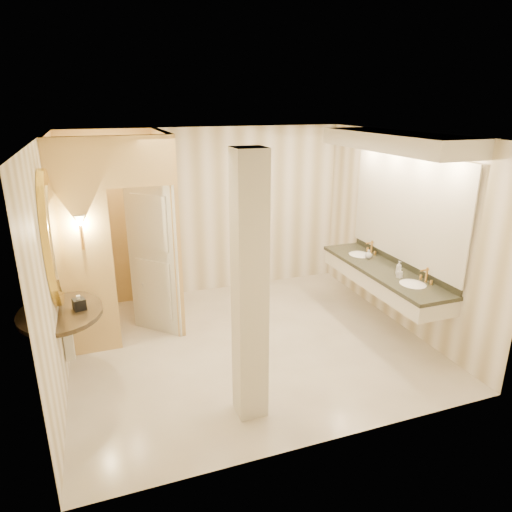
{
  "coord_description": "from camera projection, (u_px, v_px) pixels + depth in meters",
  "views": [
    {
      "loc": [
        -1.73,
        -5.11,
        3.07
      ],
      "look_at": [
        0.17,
        0.2,
        1.15
      ],
      "focal_mm": 32.0,
      "sensor_mm": 36.0,
      "label": 1
    }
  ],
  "objects": [
    {
      "name": "wall_sconce",
      "position": [
        80.0,
        223.0,
        5.31
      ],
      "size": [
        0.14,
        0.14,
        0.42
      ],
      "color": "gold",
      "rests_on": "toilet_closet"
    },
    {
      "name": "soap_bottle_c",
      "position": [
        399.0,
        268.0,
        6.06
      ],
      "size": [
        0.09,
        0.09,
        0.19
      ],
      "primitive_type": "imported",
      "rotation": [
        0.0,
        0.0,
        0.33
      ],
      "color": "#C6B28C",
      "rests_on": "vanity"
    },
    {
      "name": "floor",
      "position": [
        249.0,
        343.0,
        6.09
      ],
      "size": [
        4.5,
        4.5,
        0.0
      ],
      "primitive_type": "plane",
      "color": "silver",
      "rests_on": "ground"
    },
    {
      "name": "ceiling",
      "position": [
        248.0,
        135.0,
        5.22
      ],
      "size": [
        4.5,
        4.5,
        0.0
      ],
      "primitive_type": "plane",
      "rotation": [
        3.14,
        0.0,
        0.0
      ],
      "color": "white",
      "rests_on": "wall_back"
    },
    {
      "name": "console_shelf",
      "position": [
        56.0,
        270.0,
        4.9
      ],
      "size": [
        1.13,
        1.13,
        2.02
      ],
      "color": "black",
      "rests_on": "floor"
    },
    {
      "name": "wall_right",
      "position": [
        401.0,
        231.0,
        6.38
      ],
      "size": [
        0.02,
        4.0,
        2.7
      ],
      "primitive_type": "cube",
      "color": "white",
      "rests_on": "floor"
    },
    {
      "name": "soap_bottle_b",
      "position": [
        368.0,
        254.0,
        6.7
      ],
      "size": [
        0.14,
        0.14,
        0.13
      ],
      "primitive_type": "imported",
      "rotation": [
        0.0,
        0.0,
        0.41
      ],
      "color": "silver",
      "rests_on": "vanity"
    },
    {
      "name": "soap_bottle_a",
      "position": [
        400.0,
        273.0,
        5.97
      ],
      "size": [
        0.07,
        0.08,
        0.13
      ],
      "primitive_type": "imported",
      "rotation": [
        0.0,
        0.0,
        0.31
      ],
      "color": "beige",
      "rests_on": "vanity"
    },
    {
      "name": "toilet_closet",
      "position": [
        146.0,
        233.0,
        6.14
      ],
      "size": [
        1.5,
        1.55,
        2.7
      ],
      "color": "#E7C678",
      "rests_on": "floor"
    },
    {
      "name": "tissue_box",
      "position": [
        79.0,
        304.0,
        5.05
      ],
      "size": [
        0.16,
        0.16,
        0.13
      ],
      "primitive_type": "cube",
      "rotation": [
        0.0,
        0.0,
        0.28
      ],
      "color": "black",
      "rests_on": "console_shelf"
    },
    {
      "name": "vanity",
      "position": [
        391.0,
        215.0,
        6.1
      ],
      "size": [
        0.75,
        2.5,
        2.09
      ],
      "color": "silver",
      "rests_on": "floor"
    },
    {
      "name": "wall_front",
      "position": [
        324.0,
        315.0,
        3.88
      ],
      "size": [
        4.5,
        0.02,
        2.7
      ],
      "primitive_type": "cube",
      "color": "white",
      "rests_on": "floor"
    },
    {
      "name": "pillar",
      "position": [
        250.0,
        292.0,
        4.35
      ],
      "size": [
        0.29,
        0.29,
        2.7
      ],
      "primitive_type": "cube",
      "color": "silver",
      "rests_on": "floor"
    },
    {
      "name": "wall_back",
      "position": [
        209.0,
        212.0,
        7.44
      ],
      "size": [
        4.5,
        0.02,
        2.7
      ],
      "primitive_type": "cube",
      "color": "white",
      "rests_on": "floor"
    },
    {
      "name": "toilet",
      "position": [
        151.0,
        294.0,
        6.75
      ],
      "size": [
        0.5,
        0.76,
        0.73
      ],
      "primitive_type": "imported",
      "rotation": [
        0.0,
        0.0,
        3.28
      ],
      "color": "white",
      "rests_on": "floor"
    },
    {
      "name": "wall_left",
      "position": [
        52.0,
        269.0,
        4.94
      ],
      "size": [
        0.02,
        4.0,
        2.7
      ],
      "primitive_type": "cube",
      "color": "white",
      "rests_on": "floor"
    }
  ]
}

